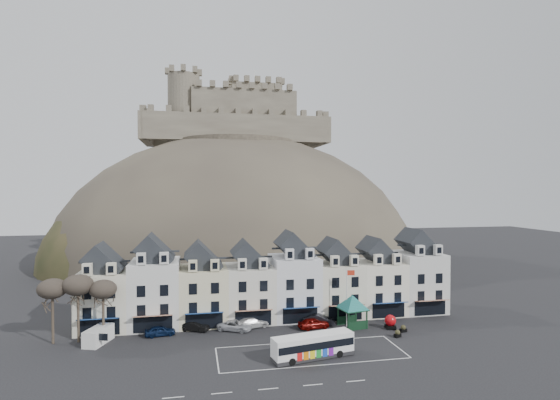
% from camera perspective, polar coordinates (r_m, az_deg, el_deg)
% --- Properties ---
extents(ground, '(300.00, 300.00, 0.00)m').
position_cam_1_polar(ground, '(53.45, 2.18, -19.93)').
color(ground, black).
rests_on(ground, ground).
extents(coach_bay_markings, '(22.00, 7.50, 0.01)m').
position_cam_1_polar(coach_bay_markings, '(55.04, 4.00, -19.29)').
color(coach_bay_markings, silver).
rests_on(coach_bay_markings, ground).
extents(townhouse_terrace, '(54.40, 9.35, 11.80)m').
position_cam_1_polar(townhouse_terrace, '(66.95, -0.92, -10.77)').
color(townhouse_terrace, silver).
rests_on(townhouse_terrace, ground).
extents(castle_hill, '(100.00, 76.00, 68.00)m').
position_cam_1_polar(castle_hill, '(119.63, -4.98, -7.85)').
color(castle_hill, '#3A332D').
rests_on(castle_hill, ground).
extents(castle, '(50.20, 22.20, 22.00)m').
position_cam_1_polar(castle, '(126.61, -5.71, 10.89)').
color(castle, brown).
rests_on(castle, ground).
extents(tree_left_far, '(3.61, 3.61, 8.24)m').
position_cam_1_polar(tree_left_far, '(62.71, -27.59, -10.29)').
color(tree_left_far, '#372B23').
rests_on(tree_left_far, ground).
extents(tree_left_mid, '(3.78, 3.78, 8.64)m').
position_cam_1_polar(tree_left_mid, '(61.87, -24.89, -10.10)').
color(tree_left_mid, '#372B23').
rests_on(tree_left_mid, ground).
extents(tree_left_near, '(3.43, 3.43, 7.84)m').
position_cam_1_polar(tree_left_near, '(61.38, -22.11, -10.81)').
color(tree_left_near, '#372B23').
rests_on(tree_left_near, ground).
extents(bus, '(9.95, 4.11, 2.74)m').
position_cam_1_polar(bus, '(53.06, 4.33, -18.36)').
color(bus, '#262628').
rests_on(bus, ground).
extents(bus_shelter, '(6.99, 6.99, 4.51)m').
position_cam_1_polar(bus_shelter, '(63.94, 9.43, -13.04)').
color(bus_shelter, black).
rests_on(bus_shelter, ground).
extents(red_buoy, '(1.57, 1.57, 1.94)m').
position_cam_1_polar(red_buoy, '(64.90, 14.21, -15.14)').
color(red_buoy, black).
rests_on(red_buoy, ground).
extents(flagpole, '(1.19, 0.22, 8.24)m').
position_cam_1_polar(flagpole, '(63.80, 8.79, -11.95)').
color(flagpole, silver).
rests_on(flagpole, ground).
extents(white_van, '(3.27, 4.77, 2.00)m').
position_cam_1_polar(white_van, '(61.93, -22.63, -16.02)').
color(white_van, white).
rests_on(white_van, ground).
extents(planter_west, '(1.06, 0.71, 0.97)m').
position_cam_1_polar(planter_west, '(64.08, 15.80, -15.87)').
color(planter_west, black).
rests_on(planter_west, ground).
extents(planter_east, '(1.08, 0.83, 0.97)m').
position_cam_1_polar(planter_east, '(61.85, 15.10, -16.50)').
color(planter_east, black).
rests_on(planter_east, ground).
extents(car_navy, '(4.17, 2.18, 1.35)m').
position_cam_1_polar(car_navy, '(62.37, -15.40, -16.15)').
color(car_navy, '#0B1939').
rests_on(car_navy, ground).
extents(car_black, '(4.19, 2.84, 1.31)m').
position_cam_1_polar(car_black, '(63.28, -11.08, -15.89)').
color(car_black, black).
rests_on(car_black, ground).
extents(car_silver, '(5.20, 3.98, 1.33)m').
position_cam_1_polar(car_silver, '(62.73, -5.94, -16.01)').
color(car_silver, '#B5B7BE').
rests_on(car_silver, ground).
extents(car_white, '(5.22, 3.12, 1.42)m').
position_cam_1_polar(car_white, '(63.76, -3.65, -15.67)').
color(car_white, white).
rests_on(car_white, ground).
extents(car_maroon, '(4.59, 2.40, 1.49)m').
position_cam_1_polar(car_maroon, '(63.36, 4.42, -15.75)').
color(car_maroon, '#5E0805').
rests_on(car_maroon, ground).
extents(car_charcoal, '(4.81, 2.94, 1.50)m').
position_cam_1_polar(car_charcoal, '(64.97, 5.12, -15.31)').
color(car_charcoal, black).
rests_on(car_charcoal, ground).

